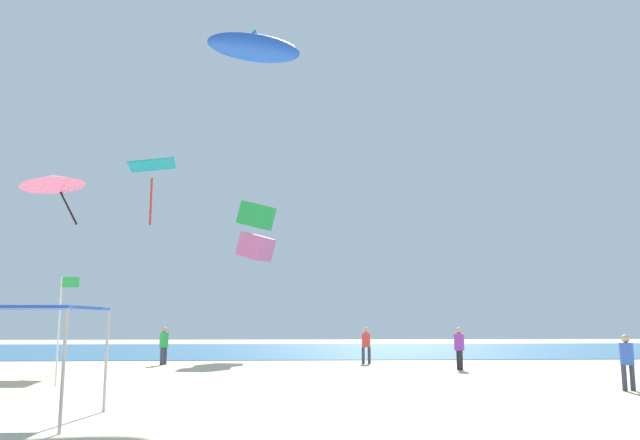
# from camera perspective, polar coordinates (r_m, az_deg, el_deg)

# --- Properties ---
(ground) EXTENTS (110.00, 110.00, 0.10)m
(ground) POSITION_cam_1_polar(r_m,az_deg,el_deg) (16.25, 5.55, -16.60)
(ground) COLOR beige
(ocean_strip) EXTENTS (110.00, 23.17, 0.03)m
(ocean_strip) POSITION_cam_1_polar(r_m,az_deg,el_deg) (46.29, 0.00, -11.52)
(ocean_strip) COLOR #28608C
(ocean_strip) RESTS_ON ground
(canopy_tent) EXTENTS (2.66, 3.01, 2.43)m
(canopy_tent) POSITION_cam_1_polar(r_m,az_deg,el_deg) (15.34, -24.53, -7.55)
(canopy_tent) COLOR #B2B2B7
(canopy_tent) RESTS_ON ground
(person_near_tent) EXTENTS (0.46, 0.42, 1.75)m
(person_near_tent) POSITION_cam_1_polar(r_m,az_deg,el_deg) (32.42, 4.13, -10.84)
(person_near_tent) COLOR #33384C
(person_near_tent) RESTS_ON ground
(person_leftmost) EXTENTS (0.43, 0.46, 1.81)m
(person_leftmost) POSITION_cam_1_polar(r_m,az_deg,el_deg) (32.28, -13.75, -10.56)
(person_leftmost) COLOR #33384C
(person_leftmost) RESTS_ON ground
(person_rightmost) EXTENTS (0.43, 0.48, 1.81)m
(person_rightmost) POSITION_cam_1_polar(r_m,az_deg,el_deg) (28.89, 12.31, -10.83)
(person_rightmost) COLOR black
(person_rightmost) RESTS_ON ground
(person_far_shore) EXTENTS (0.44, 0.40, 1.69)m
(person_far_shore) POSITION_cam_1_polar(r_m,az_deg,el_deg) (22.12, 25.70, -11.01)
(person_far_shore) COLOR #33384C
(person_far_shore) RESTS_ON ground
(banner_flag) EXTENTS (0.61, 0.06, 3.57)m
(banner_flag) POSITION_cam_1_polar(r_m,az_deg,el_deg) (23.18, -22.06, -8.22)
(banner_flag) COLOR silver
(banner_flag) RESTS_ON ground
(kite_inflatable_blue) EXTENTS (4.74, 2.71, 1.72)m
(kite_inflatable_blue) POSITION_cam_1_polar(r_m,az_deg,el_deg) (31.55, -5.86, 15.07)
(kite_inflatable_blue) COLOR blue
(kite_box_green) EXTENTS (2.47, 2.37, 3.74)m
(kite_box_green) POSITION_cam_1_polar(r_m,az_deg,el_deg) (39.13, -5.72, -1.00)
(kite_box_green) COLOR green
(kite_delta_pink) EXTENTS (3.14, 3.12, 2.10)m
(kite_delta_pink) POSITION_cam_1_polar(r_m,az_deg,el_deg) (28.31, -22.75, 3.27)
(kite_delta_pink) COLOR pink
(kite_diamond_teal) EXTENTS (2.76, 2.77, 3.57)m
(kite_diamond_teal) POSITION_cam_1_polar(r_m,az_deg,el_deg) (36.83, -14.73, 4.48)
(kite_diamond_teal) COLOR teal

